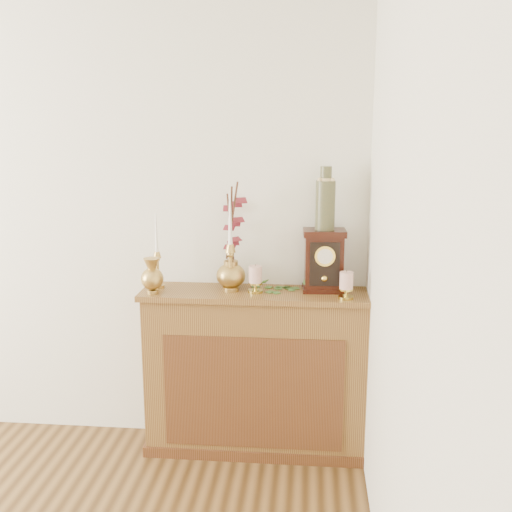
# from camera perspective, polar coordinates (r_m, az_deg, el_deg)

# --- Properties ---
(console_shelf) EXTENTS (1.24, 0.34, 0.93)m
(console_shelf) POSITION_cam_1_polar(r_m,az_deg,el_deg) (3.40, -0.03, -11.39)
(console_shelf) COLOR brown
(console_shelf) RESTS_ON ground
(candlestick_left) EXTENTS (0.07, 0.07, 0.41)m
(candlestick_left) POSITION_cam_1_polar(r_m,az_deg,el_deg) (3.30, -9.38, -0.74)
(candlestick_left) COLOR tan
(candlestick_left) RESTS_ON console_shelf
(candlestick_center) EXTENTS (0.09, 0.09, 0.52)m
(candlestick_center) POSITION_cam_1_polar(r_m,az_deg,el_deg) (3.20, -2.45, -0.36)
(candlestick_center) COLOR tan
(candlestick_center) RESTS_ON console_shelf
(bud_vase) EXTENTS (0.12, 0.12, 0.19)m
(bud_vase) POSITION_cam_1_polar(r_m,az_deg,el_deg) (3.20, -9.86, -1.91)
(bud_vase) COLOR tan
(bud_vase) RESTS_ON console_shelf
(ginger_jar) EXTENTS (0.24, 0.26, 0.59)m
(ginger_jar) POSITION_cam_1_polar(r_m,az_deg,el_deg) (3.25, -2.17, 1.54)
(ginger_jar) COLOR tan
(ginger_jar) RESTS_ON console_shelf
(pillar_candle_left) EXTENTS (0.08, 0.08, 0.15)m
(pillar_candle_left) POSITION_cam_1_polar(r_m,az_deg,el_deg) (3.18, -0.06, -2.09)
(pillar_candle_left) COLOR gold
(pillar_candle_left) RESTS_ON console_shelf
(pillar_candle_right) EXTENTS (0.08, 0.08, 0.15)m
(pillar_candle_right) POSITION_cam_1_polar(r_m,az_deg,el_deg) (3.11, 8.59, -2.64)
(pillar_candle_right) COLOR gold
(pillar_candle_right) RESTS_ON console_shelf
(ivy_garland) EXTENTS (0.40, 0.15, 0.07)m
(ivy_garland) POSITION_cam_1_polar(r_m,az_deg,el_deg) (3.24, 2.21, -3.10)
(ivy_garland) COLOR #3B6928
(ivy_garland) RESTS_ON console_shelf
(mantel_clock) EXTENTS (0.23, 0.17, 0.34)m
(mantel_clock) POSITION_cam_1_polar(r_m,az_deg,el_deg) (3.22, 6.48, -0.48)
(mantel_clock) COLOR #34130A
(mantel_clock) RESTS_ON console_shelf
(ceramic_vase) EXTENTS (0.10, 0.10, 0.33)m
(ceramic_vase) POSITION_cam_1_polar(r_m,az_deg,el_deg) (3.16, 6.62, 5.18)
(ceramic_vase) COLOR #193329
(ceramic_vase) RESTS_ON mantel_clock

